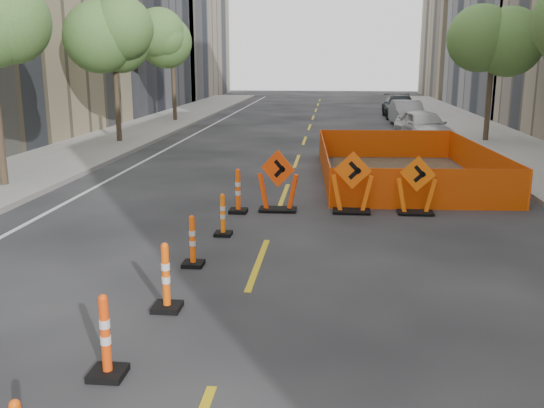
# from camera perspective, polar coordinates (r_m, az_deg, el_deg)

# --- Properties ---
(ground_plane) EXTENTS (140.00, 140.00, 0.00)m
(ground_plane) POSITION_cam_1_polar(r_m,az_deg,el_deg) (7.95, -4.94, -14.98)
(ground_plane) COLOR black
(sidewalk_left) EXTENTS (4.00, 90.00, 0.15)m
(sidewalk_left) POSITION_cam_1_polar(r_m,az_deg,el_deg) (21.83, -22.68, 2.63)
(sidewalk_left) COLOR gray
(sidewalk_left) RESTS_ON ground
(bld_left_d) EXTENTS (12.00, 16.00, 14.00)m
(bld_left_d) POSITION_cam_1_polar(r_m,az_deg,el_deg) (49.69, -16.64, 16.62)
(bld_left_d) COLOR #4C4C51
(bld_left_d) RESTS_ON ground
(bld_right_e) EXTENTS (12.00, 14.00, 16.00)m
(bld_right_e) POSITION_cam_1_polar(r_m,az_deg,el_deg) (67.44, 20.00, 16.25)
(bld_right_e) COLOR tan
(bld_right_e) RESTS_ON ground
(tree_l_c) EXTENTS (2.80, 2.80, 5.95)m
(tree_l_c) POSITION_cam_1_polar(r_m,az_deg,el_deg) (28.59, -14.67, 14.52)
(tree_l_c) COLOR #382B1E
(tree_l_c) RESTS_ON ground
(tree_l_d) EXTENTS (2.80, 2.80, 5.95)m
(tree_l_d) POSITION_cam_1_polar(r_m,az_deg,el_deg) (38.14, -9.35, 14.39)
(tree_l_d) COLOR #382B1E
(tree_l_d) RESTS_ON ground
(tree_r_c) EXTENTS (2.80, 2.80, 5.95)m
(tree_r_c) POSITION_cam_1_polar(r_m,az_deg,el_deg) (29.72, 20.11, 14.09)
(tree_r_c) COLOR #382B1E
(tree_r_c) RESTS_ON ground
(channelizer_2) EXTENTS (0.42, 0.42, 1.07)m
(channelizer_2) POSITION_cam_1_polar(r_m,az_deg,el_deg) (7.72, -15.41, -11.89)
(channelizer_2) COLOR #FC430A
(channelizer_2) RESTS_ON ground
(channelizer_3) EXTENTS (0.43, 0.43, 1.09)m
(channelizer_3) POSITION_cam_1_polar(r_m,az_deg,el_deg) (9.46, -9.96, -6.75)
(channelizer_3) COLOR #FF570A
(channelizer_3) RESTS_ON ground
(channelizer_4) EXTENTS (0.39, 0.39, 0.98)m
(channelizer_4) POSITION_cam_1_polar(r_m,az_deg,el_deg) (11.38, -7.49, -3.46)
(channelizer_4) COLOR #F2530A
(channelizer_4) RESTS_ON ground
(channelizer_5) EXTENTS (0.37, 0.37, 0.95)m
(channelizer_5) POSITION_cam_1_polar(r_m,az_deg,el_deg) (13.29, -4.65, -1.00)
(channelizer_5) COLOR orange
(channelizer_5) RESTS_ON ground
(channelizer_6) EXTENTS (0.45, 0.45, 1.13)m
(channelizer_6) POSITION_cam_1_polar(r_m,az_deg,el_deg) (15.24, -3.22, 1.25)
(channelizer_6) COLOR #EF4B0A
(channelizer_6) RESTS_ON ground
(chevron_sign_left) EXTENTS (1.22, 1.01, 1.59)m
(chevron_sign_left) POSITION_cam_1_polar(r_m,az_deg,el_deg) (15.33, 0.56, 2.21)
(chevron_sign_left) COLOR #E23D09
(chevron_sign_left) RESTS_ON ground
(chevron_sign_center) EXTENTS (1.15, 0.82, 1.57)m
(chevron_sign_center) POSITION_cam_1_polar(r_m,az_deg,el_deg) (15.28, 7.56, 2.03)
(chevron_sign_center) COLOR #DF5109
(chevron_sign_center) RESTS_ON ground
(chevron_sign_right) EXTENTS (1.14, 0.91, 1.48)m
(chevron_sign_right) POSITION_cam_1_polar(r_m,az_deg,el_deg) (15.44, 13.47, 1.72)
(chevron_sign_right) COLOR #D55409
(chevron_sign_right) RESTS_ON ground
(safety_fence) EXTENTS (5.52, 8.89, 1.08)m
(safety_fence) POSITION_cam_1_polar(r_m,az_deg,el_deg) (20.20, 12.15, 3.91)
(safety_fence) COLOR orange
(safety_fence) RESTS_ON ground
(parked_car_near) EXTENTS (2.58, 4.73, 1.53)m
(parked_car_near) POSITION_cam_1_polar(r_m,az_deg,el_deg) (29.11, 14.04, 7.10)
(parked_car_near) COLOR silver
(parked_car_near) RESTS_ON ground
(parked_car_mid) EXTENTS (1.80, 4.55, 1.47)m
(parked_car_mid) POSITION_cam_1_polar(r_m,az_deg,el_deg) (36.33, 12.59, 8.32)
(parked_car_mid) COLOR gray
(parked_car_mid) RESTS_ON ground
(parked_car_far) EXTENTS (2.11, 5.16, 1.50)m
(parked_car_far) POSITION_cam_1_polar(r_m,az_deg,el_deg) (41.71, 11.93, 8.98)
(parked_car_far) COLOR black
(parked_car_far) RESTS_ON ground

